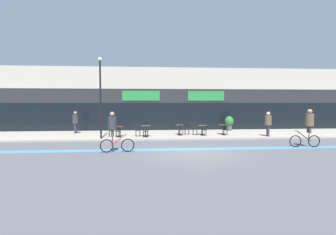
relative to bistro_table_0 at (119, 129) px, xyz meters
name	(u,v)px	position (x,y,z in m)	size (l,w,h in m)	color
ground_plane	(195,153)	(4.37, -5.97, -0.63)	(120.00, 120.00, 0.00)	#4C4C51
sidewalk_slab	(178,134)	(4.37, 1.28, -0.57)	(40.00, 5.50, 0.12)	gray
storefront_facade	(172,100)	(4.37, 6.00, 2.16)	(40.00, 4.06, 5.60)	#B2A899
bike_lane_stripe	(191,149)	(4.37, -4.78, -0.62)	(36.00, 0.70, 0.01)	#3D7AB7
bistro_table_0	(119,129)	(0.00, 0.00, 0.00)	(0.62, 0.62, 0.72)	black
bistro_table_1	(146,129)	(1.89, -0.07, 0.05)	(0.73, 0.73, 0.77)	black
bistro_table_2	(180,128)	(4.45, 0.70, 0.02)	(0.63, 0.63, 0.74)	black
bistro_table_3	(202,128)	(6.13, 0.45, 0.00)	(0.69, 0.69, 0.71)	black
bistro_table_4	(223,127)	(7.77, 0.60, 0.02)	(0.72, 0.72, 0.73)	black
cafe_chair_0_near	(118,130)	(0.00, -0.63, 0.01)	(0.40, 0.58, 0.90)	black
cafe_chair_0_side	(110,129)	(-0.63, 0.00, 0.01)	(0.58, 0.40, 0.90)	black
cafe_chair_1_near	(146,130)	(1.89, -0.69, 0.01)	(0.43, 0.59, 0.90)	black
cafe_chair_1_side	(137,129)	(1.27, -0.07, 0.01)	(0.59, 0.44, 0.90)	black
cafe_chair_2_near	(181,129)	(4.46, 0.07, 0.01)	(0.43, 0.59, 0.90)	black
cafe_chair_2_side	(188,128)	(5.08, 0.70, 0.01)	(0.58, 0.40, 0.90)	black
cafe_chair_3_near	(204,129)	(6.13, -0.17, 0.01)	(0.43, 0.59, 0.90)	black
cafe_chair_3_side	(194,128)	(5.50, 0.45, 0.01)	(0.58, 0.41, 0.90)	black
cafe_chair_4_near	(226,128)	(7.77, -0.02, 0.01)	(0.42, 0.58, 0.90)	black
planter_pot	(229,123)	(9.08, 3.19, 0.18)	(0.75, 0.75, 1.23)	#4C4C51
lamp_post	(100,92)	(-1.09, -1.00, 2.60)	(0.26, 0.26, 5.41)	black
cyclist_0	(114,129)	(0.27, -5.34, 0.56)	(1.75, 0.53, 2.08)	black
cyclist_1	(308,125)	(11.11, -4.71, 0.65)	(1.74, 0.55, 2.17)	black
pedestrian_near_end	(268,122)	(10.61, -0.84, 0.54)	(0.49, 0.49, 1.76)	#382D47
pedestrian_far_end	(75,120)	(-3.58, 2.18, 0.52)	(0.52, 0.52, 1.73)	#382D47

